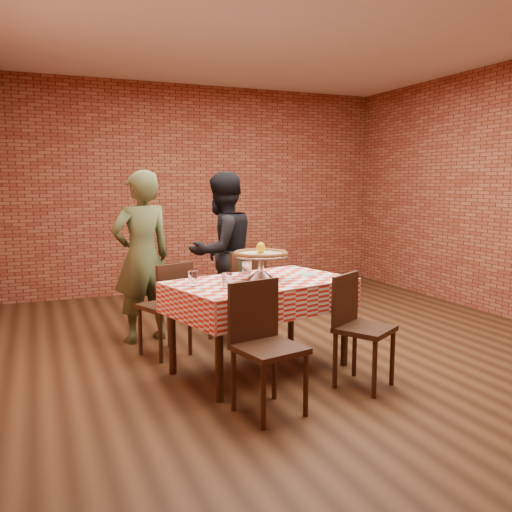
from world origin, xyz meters
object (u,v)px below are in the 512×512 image
object	(u,v)px
pizza	(261,254)
diner_olive	(142,257)
chair_near_right	(365,332)
diner_black	(222,252)
table	(260,326)
chair_far_left	(165,309)
water_glass_left	(227,281)
chair_far_right	(236,295)
water_glass_right	(193,279)
pizza_stand	(261,268)
chair_near_left	(269,350)
condiment_caddy	(245,267)

from	to	relation	value
pizza	diner_olive	distance (m)	1.41
chair_near_right	diner_black	xyz separation A→B (m)	(-0.47, 1.94, 0.40)
table	chair_far_left	size ratio (longest dim) A/B	1.67
water_glass_left	chair_far_right	size ratio (longest dim) A/B	0.13
water_glass_right	diner_olive	distance (m)	1.25
pizza_stand	diner_olive	size ratio (longest dim) A/B	0.28
water_glass_left	chair_near_left	distance (m)	0.70
condiment_caddy	diner_olive	xyz separation A→B (m)	(-0.72, 0.90, 0.01)
pizza_stand	chair_far_right	bearing A→B (deg)	83.20
chair_near_right	diner_black	distance (m)	2.03
water_glass_right	chair_near_right	size ratio (longest dim) A/B	0.14
water_glass_left	diner_olive	bearing A→B (deg)	104.55
condiment_caddy	chair_far_left	distance (m)	0.83
table	pizza	distance (m)	0.59
pizza_stand	chair_near_left	distance (m)	0.97
table	water_glass_left	xyz separation A→B (m)	(-0.37, -0.22, 0.44)
chair_far_right	diner_olive	world-z (taller)	diner_olive
condiment_caddy	chair_far_right	distance (m)	0.69
pizza	water_glass_left	world-z (taller)	pizza
pizza_stand	chair_far_left	xyz separation A→B (m)	(-0.65, 0.67, -0.43)
chair_far_right	condiment_caddy	bearing A→B (deg)	58.97
chair_near_left	chair_far_right	size ratio (longest dim) A/B	0.97
water_glass_left	diner_black	distance (m)	1.59
chair_near_left	diner_black	xyz separation A→B (m)	(0.40, 2.10, 0.39)
pizza	water_glass_left	xyz separation A→B (m)	(-0.38, -0.23, -0.15)
pizza	chair_near_left	size ratio (longest dim) A/B	0.50
condiment_caddy	diner_olive	world-z (taller)	diner_olive
chair_near_right	chair_far_left	distance (m)	1.81
chair_near_right	diner_olive	distance (m)	2.31
table	pizza_stand	xyz separation A→B (m)	(0.01, 0.01, 0.49)
table	diner_olive	bearing A→B (deg)	121.66
pizza	chair_far_left	world-z (taller)	pizza
table	chair_near_right	distance (m)	0.87
condiment_caddy	diner_olive	size ratio (longest dim) A/B	0.08
diner_black	pizza_stand	bearing A→B (deg)	62.77
chair_far_left	diner_olive	distance (m)	0.66
water_glass_right	chair_near_left	world-z (taller)	chair_near_left
water_glass_left	chair_far_left	world-z (taller)	water_glass_left
water_glass_right	pizza	bearing A→B (deg)	5.06
table	pizza	xyz separation A→B (m)	(0.01, 0.01, 0.59)
chair_far_right	diner_black	distance (m)	0.56
table	diner_black	size ratio (longest dim) A/B	0.86
water_glass_left	chair_near_left	bearing A→B (deg)	-81.34
water_glass_left	pizza	bearing A→B (deg)	31.89
water_glass_right	chair_far_right	distance (m)	1.20
water_glass_right	chair_far_left	distance (m)	0.82
table	diner_black	bearing A→B (deg)	84.92
chair_near_left	diner_black	size ratio (longest dim) A/B	0.53
pizza_stand	diner_black	bearing A→B (deg)	85.18
pizza_stand	chair_near_right	size ratio (longest dim) A/B	0.54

